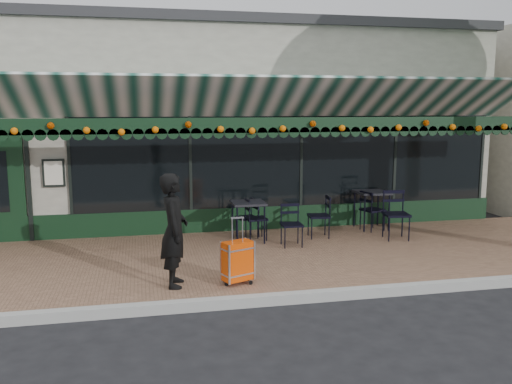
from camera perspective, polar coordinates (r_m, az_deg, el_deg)
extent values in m
plane|color=black|center=(8.05, 3.22, -11.40)|extent=(80.00, 80.00, 0.00)
cube|color=brown|center=(9.87, 0.15, -7.03)|extent=(18.00, 4.00, 0.15)
cube|color=#9E9E99|center=(7.95, 3.38, -11.09)|extent=(18.00, 0.16, 0.15)
cube|color=gray|center=(15.41, -4.62, 6.95)|extent=(12.00, 8.00, 4.50)
cube|color=black|center=(11.75, 3.83, 3.37)|extent=(9.20, 0.04, 2.00)
cube|color=silver|center=(11.41, -20.53, 1.89)|extent=(0.42, 0.04, 0.55)
cube|color=black|center=(10.00, -0.48, 7.05)|extent=(12.00, 0.03, 0.28)
cylinder|color=orange|center=(9.94, -0.41, 6.92)|extent=(11.60, 0.12, 0.12)
imported|color=black|center=(8.09, -8.61, -4.00)|extent=(0.47, 0.66, 1.70)
cube|color=#DA4106|center=(8.22, -1.95, -7.24)|extent=(0.51, 0.40, 0.59)
cube|color=black|center=(8.32, -1.94, -9.39)|extent=(0.51, 0.40, 0.06)
cube|color=silver|center=(8.10, -1.97, -3.98)|extent=(0.19, 0.10, 0.37)
cube|color=black|center=(12.01, 12.12, -0.03)|extent=(0.67, 0.67, 0.04)
cylinder|color=black|center=(11.72, 11.36, -2.29)|extent=(0.03, 0.03, 0.78)
cylinder|color=black|center=(11.95, 13.82, -2.15)|extent=(0.03, 0.03, 0.78)
cylinder|color=black|center=(12.22, 10.32, -1.79)|extent=(0.03, 0.03, 0.78)
cylinder|color=black|center=(12.44, 12.70, -1.67)|extent=(0.03, 0.03, 0.78)
cube|color=black|center=(10.65, -0.83, -1.15)|extent=(0.64, 0.64, 0.04)
cylinder|color=black|center=(10.42, -1.99, -3.61)|extent=(0.03, 0.03, 0.75)
cylinder|color=black|center=(10.53, 0.90, -3.48)|extent=(0.03, 0.03, 0.75)
cylinder|color=black|center=(10.94, -2.48, -3.00)|extent=(0.03, 0.03, 0.75)
cylinder|color=black|center=(11.04, 0.27, -2.88)|extent=(0.03, 0.03, 0.75)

